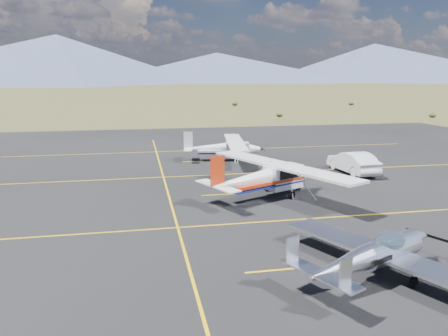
{
  "coord_description": "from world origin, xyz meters",
  "views": [
    {
      "loc": [
        -7.75,
        -18.26,
        7.28
      ],
      "look_at": [
        -2.5,
        7.94,
        1.6
      ],
      "focal_mm": 35.0,
      "sensor_mm": 36.0,
      "label": 1
    }
  ],
  "objects_px": {
    "aircraft_cessna": "(266,177)",
    "sedan": "(353,162)",
    "aircraft_plain": "(224,148)",
    "aircraft_low_wing": "(377,254)"
  },
  "relations": [
    {
      "from": "aircraft_cessna",
      "to": "sedan",
      "type": "xyz_separation_m",
      "value": [
        8.42,
        5.3,
        -0.48
      ]
    },
    {
      "from": "aircraft_cessna",
      "to": "aircraft_plain",
      "type": "bearing_deg",
      "value": 66.33
    },
    {
      "from": "aircraft_cessna",
      "to": "sedan",
      "type": "bearing_deg",
      "value": 7.62
    },
    {
      "from": "sedan",
      "to": "aircraft_cessna",
      "type": "bearing_deg",
      "value": 28.41
    },
    {
      "from": "aircraft_low_wing",
      "to": "aircraft_plain",
      "type": "relative_size",
      "value": 0.88
    },
    {
      "from": "aircraft_low_wing",
      "to": "aircraft_cessna",
      "type": "distance_m",
      "value": 11.17
    },
    {
      "from": "aircraft_low_wing",
      "to": "sedan",
      "type": "distance_m",
      "value": 18.11
    },
    {
      "from": "aircraft_low_wing",
      "to": "aircraft_plain",
      "type": "distance_m",
      "value": 23.33
    },
    {
      "from": "aircraft_low_wing",
      "to": "aircraft_plain",
      "type": "xyz_separation_m",
      "value": [
        -1.01,
        23.3,
        0.18
      ]
    },
    {
      "from": "aircraft_plain",
      "to": "sedan",
      "type": "relative_size",
      "value": 2.0
    }
  ]
}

